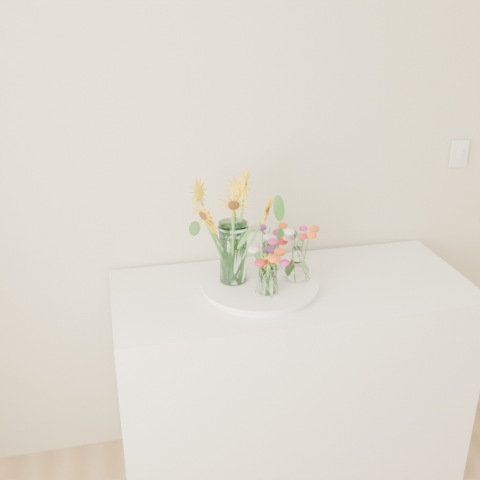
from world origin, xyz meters
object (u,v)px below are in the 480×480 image
(tray, at_px, (260,286))
(mason_jar, at_px, (233,252))
(small_vase_b, at_px, (297,264))
(counter, at_px, (289,380))
(small_vase_a, at_px, (268,280))
(small_vase_c, at_px, (270,257))

(tray, distance_m, mason_jar, 0.17)
(mason_jar, bearing_deg, small_vase_b, -10.49)
(counter, distance_m, small_vase_a, 0.55)
(counter, xyz_separation_m, small_vase_c, (-0.06, 0.10, 0.53))
(counter, xyz_separation_m, small_vase_b, (0.01, -0.00, 0.54))
(tray, relative_size, small_vase_b, 3.10)
(small_vase_a, distance_m, small_vase_b, 0.16)
(small_vase_b, relative_size, small_vase_c, 1.20)
(small_vase_a, distance_m, small_vase_c, 0.20)
(counter, bearing_deg, small_vase_c, 120.84)
(small_vase_a, relative_size, small_vase_c, 0.98)
(mason_jar, xyz_separation_m, small_vase_c, (0.17, 0.06, -0.06))
(small_vase_a, bearing_deg, small_vase_b, 29.48)
(tray, bearing_deg, mason_jar, 157.77)
(counter, height_order, mason_jar, mason_jar)
(counter, relative_size, small_vase_b, 10.04)
(small_vase_c, bearing_deg, counter, -59.16)
(small_vase_a, bearing_deg, mason_jar, 129.83)
(mason_jar, xyz_separation_m, small_vase_b, (0.24, -0.04, -0.05))
(small_vase_a, xyz_separation_m, small_vase_c, (0.06, 0.19, 0.00))
(counter, distance_m, mason_jar, 0.64)
(small_vase_a, bearing_deg, counter, 33.32)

